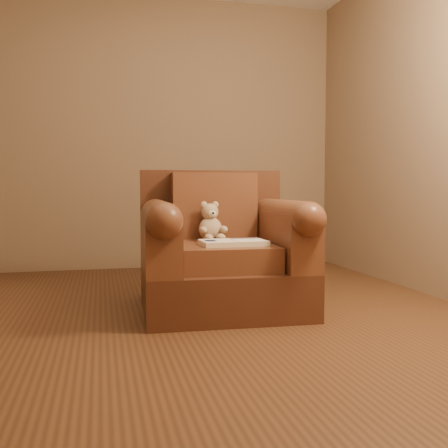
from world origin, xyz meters
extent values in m
plane|color=#57351E|center=(0.00, 0.00, 0.00)|extent=(4.00, 4.00, 0.00)
cube|color=#846A51|center=(0.00, 2.00, 1.35)|extent=(4.00, 0.02, 2.70)
cube|color=#4B2819|center=(0.38, 0.11, 0.14)|extent=(1.08, 1.03, 0.29)
cube|color=#4B2819|center=(0.41, 0.55, 0.61)|extent=(1.04, 0.15, 0.64)
cube|color=brown|center=(0.38, 0.06, 0.37)|extent=(0.63, 0.75, 0.15)
cube|color=brown|center=(0.40, 0.42, 0.68)|extent=(0.61, 0.19, 0.46)
cube|color=brown|center=(-0.03, 0.08, 0.45)|extent=(0.25, 0.89, 0.33)
cube|color=brown|center=(0.79, 0.04, 0.45)|extent=(0.25, 0.89, 0.33)
cylinder|color=brown|center=(-0.03, 0.08, 0.62)|extent=(0.25, 0.89, 0.21)
cylinder|color=brown|center=(0.79, 0.04, 0.62)|extent=(0.25, 0.89, 0.21)
ellipsoid|color=tan|center=(0.34, 0.26, 0.52)|extent=(0.16, 0.14, 0.17)
sphere|color=tan|center=(0.34, 0.27, 0.64)|extent=(0.12, 0.12, 0.12)
ellipsoid|color=tan|center=(0.30, 0.27, 0.69)|extent=(0.05, 0.03, 0.05)
ellipsoid|color=tan|center=(0.38, 0.28, 0.69)|extent=(0.05, 0.03, 0.05)
ellipsoid|color=beige|center=(0.34, 0.22, 0.63)|extent=(0.05, 0.04, 0.05)
sphere|color=black|center=(0.34, 0.20, 0.63)|extent=(0.02, 0.02, 0.02)
ellipsoid|color=tan|center=(0.27, 0.19, 0.52)|extent=(0.05, 0.10, 0.05)
ellipsoid|color=tan|center=(0.42, 0.20, 0.52)|extent=(0.05, 0.10, 0.05)
ellipsoid|color=tan|center=(0.30, 0.16, 0.47)|extent=(0.06, 0.10, 0.05)
ellipsoid|color=tan|center=(0.39, 0.17, 0.47)|extent=(0.06, 0.10, 0.05)
cube|color=beige|center=(0.41, -0.06, 0.46)|extent=(0.41, 0.25, 0.03)
cube|color=white|center=(0.31, -0.07, 0.47)|extent=(0.20, 0.25, 0.00)
cube|color=white|center=(0.51, -0.06, 0.47)|extent=(0.20, 0.25, 0.00)
cube|color=beige|center=(0.41, -0.06, 0.47)|extent=(0.01, 0.24, 0.00)
cube|color=#0F1638|center=(0.26, -0.07, 0.48)|extent=(0.07, 0.09, 0.00)
cube|color=slate|center=(0.51, 0.02, 0.48)|extent=(0.18, 0.05, 0.00)
cylinder|color=gold|center=(0.90, 0.86, 0.01)|extent=(0.29, 0.29, 0.02)
cylinder|color=gold|center=(0.90, 0.86, 0.25)|extent=(0.03, 0.03, 0.47)
cylinder|color=gold|center=(0.90, 0.86, 0.50)|extent=(0.36, 0.36, 0.02)
cylinder|color=gold|center=(0.90, 0.86, 0.49)|extent=(0.03, 0.03, 0.02)
camera|label=1|loc=(-0.39, -3.05, 0.79)|focal=40.00mm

